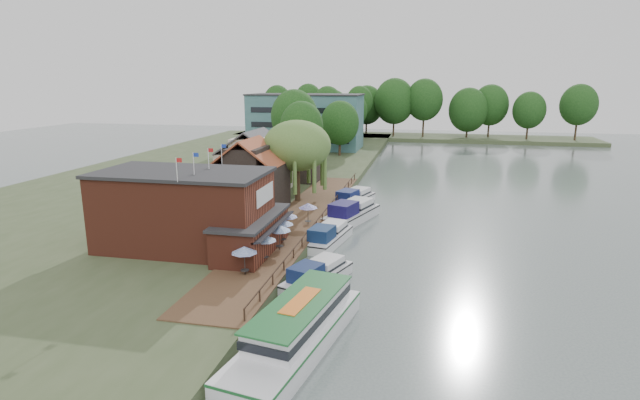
# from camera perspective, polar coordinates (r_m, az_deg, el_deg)

# --- Properties ---
(ground) EXTENTS (260.00, 260.00, 0.00)m
(ground) POSITION_cam_1_polar(r_m,az_deg,el_deg) (45.15, 4.22, -7.58)
(ground) COLOR #4B5655
(ground) RESTS_ON ground
(land_bank) EXTENTS (50.00, 140.00, 1.00)m
(land_bank) POSITION_cam_1_polar(r_m,az_deg,el_deg) (86.10, -12.44, 2.68)
(land_bank) COLOR #384728
(land_bank) RESTS_ON ground
(quay_deck) EXTENTS (6.00, 50.00, 0.10)m
(quay_deck) POSITION_cam_1_polar(r_m,az_deg,el_deg) (55.64, -2.45, -2.32)
(quay_deck) COLOR #47301E
(quay_deck) RESTS_ON land_bank
(quay_rail) EXTENTS (0.20, 49.00, 1.00)m
(quay_rail) POSITION_cam_1_polar(r_m,az_deg,el_deg) (55.39, 0.38, -1.90)
(quay_rail) COLOR black
(quay_rail) RESTS_ON land_bank
(pub) EXTENTS (20.00, 11.00, 7.30)m
(pub) POSITION_cam_1_polar(r_m,az_deg,el_deg) (46.73, -13.11, -1.18)
(pub) COLOR maroon
(pub) RESTS_ON land_bank
(hotel_block) EXTENTS (25.40, 12.40, 12.30)m
(hotel_block) POSITION_cam_1_polar(r_m,az_deg,el_deg) (115.49, -1.63, 9.01)
(hotel_block) COLOR #38666B
(hotel_block) RESTS_ON land_bank
(cottage_a) EXTENTS (8.60, 7.60, 8.50)m
(cottage_a) POSITION_cam_1_polar(r_m,az_deg,el_deg) (60.48, -7.96, 2.93)
(cottage_a) COLOR black
(cottage_a) RESTS_ON land_bank
(cottage_b) EXTENTS (9.60, 8.60, 8.50)m
(cottage_b) POSITION_cam_1_polar(r_m,az_deg,el_deg) (70.75, -7.46, 4.48)
(cottage_b) COLOR beige
(cottage_b) RESTS_ON land_bank
(cottage_c) EXTENTS (7.60, 7.60, 8.50)m
(cottage_c) POSITION_cam_1_polar(r_m,az_deg,el_deg) (78.08, -2.45, 5.43)
(cottage_c) COLOR black
(cottage_c) RESTS_ON land_bank
(willow) EXTENTS (8.60, 8.60, 10.43)m
(willow) POSITION_cam_1_polar(r_m,az_deg,el_deg) (63.66, -2.62, 4.46)
(willow) COLOR #476B2D
(willow) RESTS_ON land_bank
(umbrella_0) EXTENTS (2.12, 2.12, 2.38)m
(umbrella_0) POSITION_cam_1_polar(r_m,az_deg,el_deg) (40.35, -8.61, -6.85)
(umbrella_0) COLOR navy
(umbrella_0) RESTS_ON quay_deck
(umbrella_1) EXTENTS (2.15, 2.15, 2.38)m
(umbrella_1) POSITION_cam_1_polar(r_m,az_deg,el_deg) (43.05, -6.37, -5.46)
(umbrella_1) COLOR navy
(umbrella_1) RESTS_ON quay_deck
(umbrella_2) EXTENTS (2.14, 2.14, 2.38)m
(umbrella_2) POSITION_cam_1_polar(r_m,az_deg,el_deg) (45.69, -4.65, -4.29)
(umbrella_2) COLOR #1A4A91
(umbrella_2) RESTS_ON quay_deck
(umbrella_3) EXTENTS (2.11, 2.11, 2.38)m
(umbrella_3) POSITION_cam_1_polar(r_m,az_deg,el_deg) (47.57, -4.28, -3.56)
(umbrella_3) COLOR navy
(umbrella_3) RESTS_ON quay_deck
(umbrella_4) EXTENTS (2.38, 2.38, 2.38)m
(umbrella_4) POSITION_cam_1_polar(r_m,az_deg,el_deg) (50.09, -3.91, -2.67)
(umbrella_4) COLOR navy
(umbrella_4) RESTS_ON quay_deck
(umbrella_5) EXTENTS (2.08, 2.08, 2.38)m
(umbrella_5) POSITION_cam_1_polar(r_m,az_deg,el_deg) (53.50, -1.37, -1.59)
(umbrella_5) COLOR navy
(umbrella_5) RESTS_ON quay_deck
(cruiser_0) EXTENTS (5.71, 9.45, 2.15)m
(cruiser_0) POSITION_cam_1_polar(r_m,az_deg,el_deg) (40.94, -0.32, -8.21)
(cruiser_0) COLOR silver
(cruiser_0) RESTS_ON ground
(cruiser_1) EXTENTS (4.51, 9.70, 2.24)m
(cruiser_1) POSITION_cam_1_polar(r_m,az_deg,el_deg) (50.64, 0.94, -3.84)
(cruiser_1) COLOR white
(cruiser_1) RESTS_ON ground
(cruiser_2) EXTENTS (6.61, 11.38, 2.66)m
(cruiser_2) POSITION_cam_1_polar(r_m,az_deg,el_deg) (58.91, 3.64, -1.15)
(cruiser_2) COLOR silver
(cruiser_2) RESTS_ON ground
(cruiser_3) EXTENTS (5.83, 10.17, 2.34)m
(cruiser_3) POSITION_cam_1_polar(r_m,az_deg,el_deg) (66.59, 3.87, 0.42)
(cruiser_3) COLOR silver
(cruiser_3) RESTS_ON ground
(tour_boat) EXTENTS (6.30, 14.40, 3.04)m
(tour_boat) POSITION_cam_1_polar(r_m,az_deg,el_deg) (31.53, -2.76, -14.30)
(tour_boat) COLOR silver
(tour_boat) RESTS_ON ground
(swan) EXTENTS (0.44, 0.44, 0.44)m
(swan) POSITION_cam_1_polar(r_m,az_deg,el_deg) (34.24, -0.27, -14.35)
(swan) COLOR white
(swan) RESTS_ON ground
(bank_tree_0) EXTENTS (7.34, 7.34, 11.88)m
(bank_tree_0) POSITION_cam_1_polar(r_m,az_deg,el_deg) (86.11, -2.10, 7.32)
(bank_tree_0) COLOR #143811
(bank_tree_0) RESTS_ON land_bank
(bank_tree_1) EXTENTS (8.69, 8.69, 13.69)m
(bank_tree_1) POSITION_cam_1_polar(r_m,az_deg,el_deg) (93.65, -2.93, 8.37)
(bank_tree_1) COLOR #143811
(bank_tree_1) RESTS_ON land_bank
(bank_tree_2) EXTENTS (7.89, 7.89, 11.26)m
(bank_tree_2) POSITION_cam_1_polar(r_m,az_deg,el_deg) (103.65, 2.29, 8.20)
(bank_tree_2) COLOR #143811
(bank_tree_2) RESTS_ON land_bank
(bank_tree_3) EXTENTS (7.11, 7.11, 13.93)m
(bank_tree_3) POSITION_cam_1_polar(r_m,az_deg,el_deg) (124.18, 0.86, 9.71)
(bank_tree_3) COLOR #143811
(bank_tree_3) RESTS_ON land_bank
(bank_tree_4) EXTENTS (7.25, 7.25, 11.93)m
(bank_tree_4) POSITION_cam_1_polar(r_m,az_deg,el_deg) (129.82, 3.82, 9.40)
(bank_tree_4) COLOR #143811
(bank_tree_4) RESTS_ON land_bank
(bank_tree_5) EXTENTS (7.06, 7.06, 13.86)m
(bank_tree_5) POSITION_cam_1_polar(r_m,az_deg,el_deg) (135.55, 4.51, 9.97)
(bank_tree_5) COLOR #143811
(bank_tree_5) RESTS_ON land_bank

